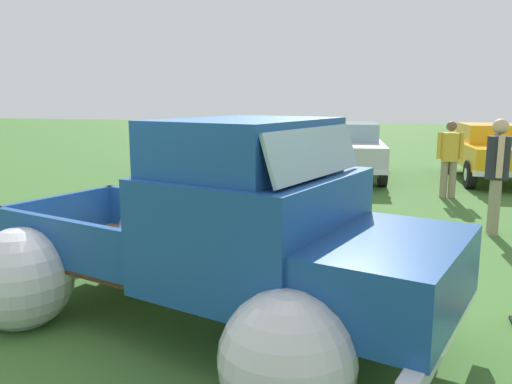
% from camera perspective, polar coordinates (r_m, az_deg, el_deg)
% --- Properties ---
extents(ground_plane, '(80.00, 80.00, 0.00)m').
position_cam_1_polar(ground_plane, '(5.12, -6.38, -13.84)').
color(ground_plane, '#3D6B2D').
extents(vintage_pickup_truck, '(4.96, 3.66, 1.96)m').
position_cam_1_polar(vintage_pickup_truck, '(4.64, -2.77, -6.40)').
color(vintage_pickup_truck, black).
rests_on(vintage_pickup_truck, ground).
extents(show_car_0, '(2.12, 4.38, 1.43)m').
position_cam_1_polar(show_car_0, '(15.58, -5.04, 5.50)').
color(show_car_0, black).
rests_on(show_car_0, ground).
extents(show_car_1, '(2.49, 4.66, 1.43)m').
position_cam_1_polar(show_car_1, '(14.03, 9.82, 4.86)').
color(show_car_1, black).
rests_on(show_car_1, ground).
extents(show_car_2, '(2.29, 4.33, 1.43)m').
position_cam_1_polar(show_car_2, '(14.52, 24.85, 4.22)').
color(show_car_2, black).
rests_on(show_car_2, ground).
extents(spectator_0, '(0.53, 0.44, 1.65)m').
position_cam_1_polar(spectator_0, '(10.81, 3.45, 4.20)').
color(spectator_0, '#4C4742').
rests_on(spectator_0, ground).
extents(spectator_1, '(0.54, 0.37, 1.61)m').
position_cam_1_polar(spectator_1, '(11.58, 20.58, 3.87)').
color(spectator_1, gray).
rests_on(spectator_1, ground).
extents(spectator_2, '(0.34, 0.53, 1.79)m').
position_cam_1_polar(spectator_2, '(8.70, 25.04, 2.34)').
color(spectator_2, gray).
rests_on(spectator_2, ground).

